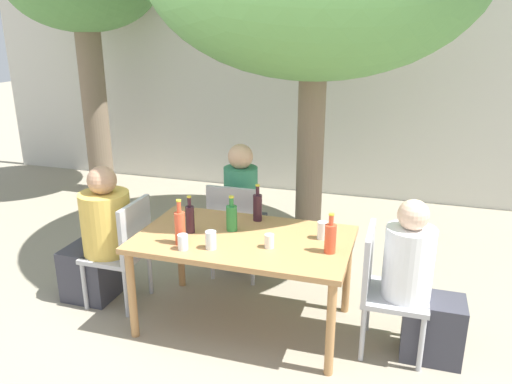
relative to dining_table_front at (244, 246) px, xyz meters
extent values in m
plane|color=gray|center=(0.00, 0.00, -0.65)|extent=(30.00, 30.00, 0.00)
cube|color=beige|center=(0.00, 3.37, 0.75)|extent=(10.00, 0.08, 2.80)
cylinder|color=#7A6651|center=(0.21, 1.32, 0.28)|extent=(0.25, 0.25, 1.87)
cylinder|color=#7A6651|center=(-2.92, 2.51, 0.45)|extent=(0.32, 0.32, 2.20)
cube|color=#B27F4C|center=(0.00, 0.00, 0.05)|extent=(1.56, 0.92, 0.04)
cylinder|color=#B27F4C|center=(-0.72, -0.40, -0.31)|extent=(0.06, 0.06, 0.68)
cylinder|color=#B27F4C|center=(0.72, -0.40, -0.31)|extent=(0.06, 0.06, 0.68)
cylinder|color=#B27F4C|center=(-0.72, 0.40, -0.31)|extent=(0.06, 0.06, 0.68)
cylinder|color=#B27F4C|center=(0.72, 0.40, -0.31)|extent=(0.06, 0.06, 0.68)
cube|color=#B2B2B7|center=(-1.10, 0.00, -0.23)|extent=(0.44, 0.44, 0.04)
cube|color=#B2B2B7|center=(-0.90, 0.00, 0.02)|extent=(0.04, 0.44, 0.45)
cylinder|color=#B2B2B7|center=(-1.29, 0.19, -0.45)|extent=(0.04, 0.04, 0.41)
cylinder|color=#B2B2B7|center=(-1.29, -0.19, -0.45)|extent=(0.04, 0.04, 0.41)
cylinder|color=#B2B2B7|center=(-0.91, 0.19, -0.45)|extent=(0.04, 0.04, 0.41)
cylinder|color=#B2B2B7|center=(-0.91, -0.19, -0.45)|extent=(0.04, 0.04, 0.41)
cube|color=#B2B2B7|center=(1.10, 0.00, -0.23)|extent=(0.44, 0.44, 0.04)
cube|color=#B2B2B7|center=(0.90, 0.00, 0.02)|extent=(0.04, 0.44, 0.45)
cylinder|color=#B2B2B7|center=(1.29, -0.19, -0.45)|extent=(0.04, 0.04, 0.41)
cylinder|color=#B2B2B7|center=(1.29, 0.19, -0.45)|extent=(0.04, 0.04, 0.41)
cylinder|color=#B2B2B7|center=(0.91, -0.19, -0.45)|extent=(0.04, 0.04, 0.41)
cylinder|color=#B2B2B7|center=(0.91, 0.19, -0.45)|extent=(0.04, 0.04, 0.41)
cube|color=#B2B2B7|center=(-0.31, 0.78, -0.23)|extent=(0.44, 0.44, 0.04)
cube|color=#B2B2B7|center=(-0.31, 0.58, 0.02)|extent=(0.44, 0.04, 0.45)
cylinder|color=#B2B2B7|center=(-0.12, 0.97, -0.45)|extent=(0.04, 0.04, 0.41)
cylinder|color=#B2B2B7|center=(-0.50, 0.97, -0.45)|extent=(0.04, 0.04, 0.41)
cylinder|color=#B2B2B7|center=(-0.12, 0.59, -0.45)|extent=(0.04, 0.04, 0.41)
cylinder|color=#B2B2B7|center=(-0.50, 0.59, -0.45)|extent=(0.04, 0.04, 0.41)
cube|color=#383842|center=(-1.36, 0.00, -0.43)|extent=(0.40, 0.36, 0.44)
cylinder|color=gold|center=(-1.16, 0.00, 0.04)|extent=(0.39, 0.39, 0.50)
sphere|color=tan|center=(-1.16, 0.00, 0.40)|extent=(0.23, 0.23, 0.23)
cube|color=#383842|center=(1.36, 0.00, -0.43)|extent=(0.40, 0.30, 0.44)
cylinder|color=white|center=(1.16, 0.00, 0.04)|extent=(0.33, 0.33, 0.49)
sphere|color=beige|center=(1.16, 0.00, 0.38)|extent=(0.21, 0.21, 0.21)
cube|color=#383842|center=(-0.31, 1.04, -0.43)|extent=(0.27, 0.40, 0.44)
cylinder|color=#337F5B|center=(-0.31, 0.84, 0.07)|extent=(0.30, 0.30, 0.56)
sphere|color=tan|center=(-0.31, 0.84, 0.45)|extent=(0.22, 0.22, 0.22)
cylinder|color=#DB4C2D|center=(0.64, -0.08, 0.17)|extent=(0.08, 0.08, 0.20)
cylinder|color=#DB4C2D|center=(0.64, -0.08, 0.31)|extent=(0.03, 0.03, 0.07)
cylinder|color=gold|center=(0.64, -0.08, 0.35)|extent=(0.04, 0.04, 0.01)
cylinder|color=#DB4C2D|center=(-0.39, -0.25, 0.19)|extent=(0.07, 0.07, 0.24)
cylinder|color=#DB4C2D|center=(-0.39, -0.25, 0.35)|extent=(0.03, 0.03, 0.08)
cylinder|color=gold|center=(-0.39, -0.25, 0.40)|extent=(0.04, 0.04, 0.01)
cylinder|color=#287A38|center=(-0.13, 0.09, 0.17)|extent=(0.08, 0.08, 0.19)
cylinder|color=#287A38|center=(-0.13, 0.09, 0.30)|extent=(0.03, 0.03, 0.07)
cylinder|color=gold|center=(-0.13, 0.09, 0.34)|extent=(0.04, 0.04, 0.01)
cylinder|color=#331923|center=(0.00, 0.34, 0.18)|extent=(0.07, 0.07, 0.21)
cylinder|color=#331923|center=(0.00, 0.34, 0.32)|extent=(0.03, 0.03, 0.07)
cylinder|color=gold|center=(0.00, 0.34, 0.36)|extent=(0.03, 0.03, 0.01)
cylinder|color=#331923|center=(-0.41, -0.04, 0.17)|extent=(0.07, 0.07, 0.20)
cylinder|color=#331923|center=(-0.41, -0.04, 0.31)|extent=(0.03, 0.03, 0.07)
cylinder|color=gold|center=(-0.41, -0.04, 0.35)|extent=(0.03, 0.03, 0.01)
cylinder|color=white|center=(-0.33, -0.33, 0.13)|extent=(0.07, 0.07, 0.11)
cylinder|color=silver|center=(-0.15, -0.26, 0.14)|extent=(0.08, 0.08, 0.13)
cylinder|color=silver|center=(0.23, -0.12, 0.12)|extent=(0.07, 0.07, 0.10)
cylinder|color=white|center=(0.55, 0.14, 0.14)|extent=(0.07, 0.07, 0.13)
camera|label=1|loc=(1.08, -3.17, 1.53)|focal=35.00mm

